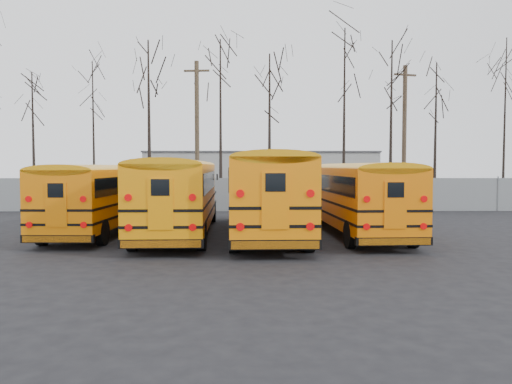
{
  "coord_description": "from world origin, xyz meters",
  "views": [
    {
      "loc": [
        0.98,
        -18.03,
        2.73
      ],
      "look_at": [
        1.22,
        3.55,
        1.6
      ],
      "focal_mm": 35.0,
      "sensor_mm": 36.0,
      "label": 1
    }
  ],
  "objects_px": {
    "bus_d": "(356,192)",
    "bus_b": "(179,190)",
    "bus_a": "(102,192)",
    "bus_c": "(265,187)",
    "utility_pole_left": "(197,132)",
    "utility_pole_right": "(404,134)"
  },
  "relations": [
    {
      "from": "bus_d",
      "to": "bus_b",
      "type": "bearing_deg",
      "value": 179.59
    },
    {
      "from": "bus_d",
      "to": "bus_a",
      "type": "bearing_deg",
      "value": 173.77
    },
    {
      "from": "bus_c",
      "to": "bus_d",
      "type": "bearing_deg",
      "value": 3.71
    },
    {
      "from": "bus_c",
      "to": "utility_pole_left",
      "type": "distance_m",
      "value": 16.4
    },
    {
      "from": "bus_b",
      "to": "bus_c",
      "type": "height_order",
      "value": "bus_c"
    },
    {
      "from": "bus_a",
      "to": "utility_pole_left",
      "type": "xyz_separation_m",
      "value": [
        2.32,
        14.57,
        3.46
      ]
    },
    {
      "from": "bus_c",
      "to": "bus_a",
      "type": "bearing_deg",
      "value": 170.07
    },
    {
      "from": "bus_c",
      "to": "utility_pole_left",
      "type": "relative_size",
      "value": 1.18
    },
    {
      "from": "bus_b",
      "to": "bus_c",
      "type": "relative_size",
      "value": 0.93
    },
    {
      "from": "bus_a",
      "to": "bus_c",
      "type": "bearing_deg",
      "value": -6.72
    },
    {
      "from": "bus_d",
      "to": "utility_pole_left",
      "type": "xyz_separation_m",
      "value": [
        -7.9,
        15.16,
        3.42
      ]
    },
    {
      "from": "bus_a",
      "to": "bus_b",
      "type": "bearing_deg",
      "value": -14.03
    },
    {
      "from": "bus_a",
      "to": "bus_c",
      "type": "height_order",
      "value": "bus_c"
    },
    {
      "from": "utility_pole_left",
      "to": "utility_pole_right",
      "type": "bearing_deg",
      "value": 5.2
    },
    {
      "from": "bus_c",
      "to": "utility_pole_right",
      "type": "height_order",
      "value": "utility_pole_right"
    },
    {
      "from": "utility_pole_left",
      "to": "utility_pole_right",
      "type": "xyz_separation_m",
      "value": [
        14.48,
        0.07,
        -0.13
      ]
    },
    {
      "from": "utility_pole_right",
      "to": "bus_d",
      "type": "bearing_deg",
      "value": -130.45
    },
    {
      "from": "bus_a",
      "to": "utility_pole_right",
      "type": "height_order",
      "value": "utility_pole_right"
    },
    {
      "from": "bus_d",
      "to": "utility_pole_left",
      "type": "relative_size",
      "value": 1.05
    },
    {
      "from": "bus_a",
      "to": "bus_c",
      "type": "relative_size",
      "value": 0.86
    },
    {
      "from": "bus_b",
      "to": "bus_d",
      "type": "distance_m",
      "value": 6.98
    },
    {
      "from": "bus_b",
      "to": "utility_pole_left",
      "type": "relative_size",
      "value": 1.1
    }
  ]
}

